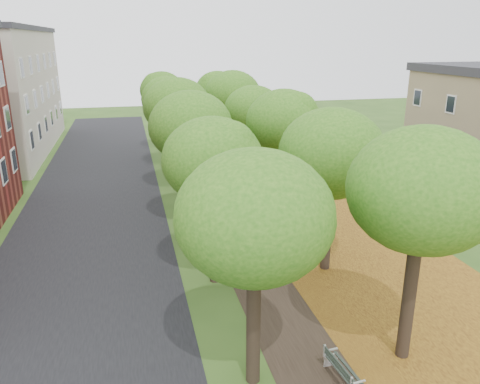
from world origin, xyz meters
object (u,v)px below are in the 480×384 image
car_silver (466,208)px  car_white (360,165)px  bench (342,370)px  car_grey (390,178)px  car_red (406,188)px

car_silver → car_white: 9.94m
bench → car_white: bearing=-33.9°
bench → car_grey: 19.92m
car_silver → car_grey: (-0.74, 6.47, -0.10)m
car_grey → car_white: car_white is taller
bench → car_silver: (11.91, 10.02, 0.33)m
car_silver → car_white: bearing=13.3°
bench → car_white: size_ratio=0.36×
bench → car_red: car_red is taller
bench → car_white: 22.61m
car_red → car_white: size_ratio=0.95×
car_white → bench: bearing=132.3°
car_grey → car_white: bearing=30.4°
car_silver → car_red: 4.11m
car_silver → car_red: car_silver is taller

